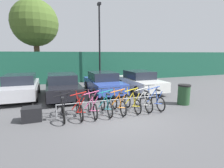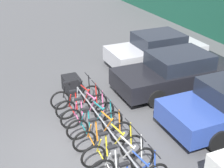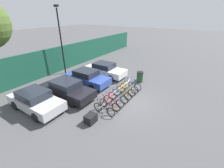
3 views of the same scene
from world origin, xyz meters
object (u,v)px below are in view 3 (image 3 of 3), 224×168
bicycle_red (110,104)px  bicycle_yellow (126,91)px  bicycle_teal (118,97)px  trash_bin (140,77)px  bicycle_orange (122,94)px  car_white (105,70)px  car_blue (87,77)px  bike_rack (118,94)px  bicycle_black (104,109)px  cargo_crate (91,119)px  lamp_post (61,38)px  car_silver (36,100)px  bicycle_pink (114,101)px  bicycle_white (129,88)px  car_black (67,89)px  bicycle_blue (132,85)px

bicycle_red → bicycle_yellow: (2.41, 0.00, 0.00)m
bicycle_red → bicycle_teal: same height
trash_bin → bicycle_orange: bearing=-179.1°
bicycle_orange → car_white: car_white is taller
car_blue → trash_bin: car_blue is taller
bike_rack → bicycle_black: size_ratio=2.79×
bicycle_black → cargo_crate: 1.16m
bicycle_yellow → lamp_post: lamp_post is taller
bike_rack → car_silver: (-4.17, 4.13, 0.19)m
bicycle_pink → lamp_post: 9.04m
bicycle_teal → car_white: 5.30m
bike_rack → bicycle_white: 1.51m
bike_rack → car_black: (-1.85, 3.59, 0.19)m
bicycle_red → lamp_post: (3.14, 7.97, 3.37)m
bicycle_black → bicycle_yellow: (3.06, 0.00, 0.00)m
car_silver → car_white: 7.56m
lamp_post → bike_rack: bearing=-102.1°
bike_rack → car_white: (3.37, 3.64, 0.19)m
bike_rack → bicycle_red: 1.47m
bicycle_orange → bicycle_white: 1.22m
bicycle_pink → bicycle_teal: bearing=-3.6°
bicycle_pink → bicycle_teal: size_ratio=1.00×
bicycle_black → bicycle_orange: same height
car_black → car_blue: (2.61, 0.23, -0.00)m
bicycle_blue → car_blue: bearing=108.7°
bicycle_blue → trash_bin: (1.79, 0.06, 0.14)m
bicycle_black → trash_bin: bicycle_black is taller
bicycle_white → trash_bin: bicycle_white is taller
bicycle_orange → lamp_post: size_ratio=0.25×
car_white → car_silver: bearing=176.3°
car_white → cargo_crate: 7.55m
bicycle_orange → car_silver: 6.17m
bicycle_red → car_black: size_ratio=0.38×
car_white → bicycle_orange: bearing=-129.3°
bicycle_orange → trash_bin: bearing=-2.2°
bicycle_blue → car_silver: bearing=145.6°
car_silver → cargo_crate: 4.21m
bicycle_red → bicycle_blue: same height
lamp_post → cargo_crate: 9.84m
bicycle_orange → car_black: (-2.12, 3.74, 0.31)m
car_black → car_white: size_ratio=1.02×
lamp_post → trash_bin: bearing=-74.3°
bicycle_black → car_silver: (-2.05, 4.28, 0.31)m
bike_rack → cargo_crate: 3.26m
car_blue → lamp_post: bearing=77.2°
car_blue → bicycle_yellow: bearing=-87.4°
bicycle_white → car_blue: bearing=102.5°
bicycle_teal → lamp_post: (1.98, 7.97, 3.37)m
bicycle_black → lamp_post: lamp_post is taller
car_blue → lamp_post: (0.91, 4.01, 3.06)m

